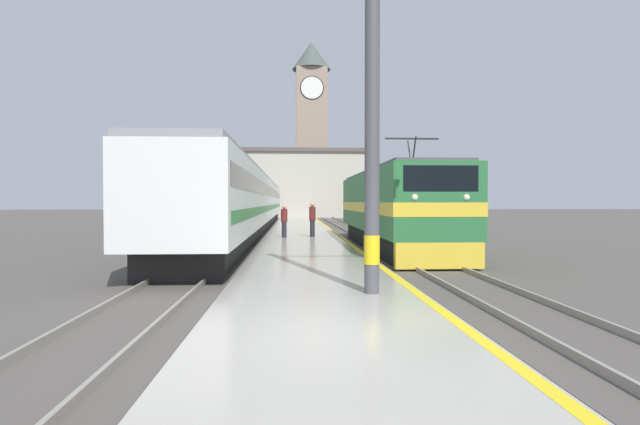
{
  "coord_description": "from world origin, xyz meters",
  "views": [
    {
      "loc": [
        -0.62,
        -7.06,
        2.15
      ],
      "look_at": [
        1.13,
        24.51,
        1.45
      ],
      "focal_mm": 28.0,
      "sensor_mm": 36.0,
      "label": 1
    }
  ],
  "objects_px": {
    "catenary_mast": "(376,97)",
    "clock_tower": "(311,123)",
    "second_waiting_passenger": "(312,218)",
    "locomotive_train": "(392,209)",
    "passenger_train": "(251,202)",
    "person_on_platform": "(284,220)"
  },
  "relations": [
    {
      "from": "locomotive_train",
      "to": "catenary_mast",
      "type": "height_order",
      "value": "catenary_mast"
    },
    {
      "from": "person_on_platform",
      "to": "clock_tower",
      "type": "height_order",
      "value": "clock_tower"
    },
    {
      "from": "catenary_mast",
      "to": "clock_tower",
      "type": "relative_size",
      "value": 0.31
    },
    {
      "from": "locomotive_train",
      "to": "second_waiting_passenger",
      "type": "xyz_separation_m",
      "value": [
        -3.42,
        4.51,
        -0.59
      ]
    },
    {
      "from": "catenary_mast",
      "to": "clock_tower",
      "type": "bearing_deg",
      "value": 88.96
    },
    {
      "from": "locomotive_train",
      "to": "passenger_train",
      "type": "relative_size",
      "value": 0.3
    },
    {
      "from": "second_waiting_passenger",
      "to": "clock_tower",
      "type": "height_order",
      "value": "clock_tower"
    },
    {
      "from": "passenger_train",
      "to": "clock_tower",
      "type": "bearing_deg",
      "value": 81.7
    },
    {
      "from": "catenary_mast",
      "to": "clock_tower",
      "type": "distance_m",
      "value": 67.59
    },
    {
      "from": "locomotive_train",
      "to": "clock_tower",
      "type": "height_order",
      "value": "clock_tower"
    },
    {
      "from": "passenger_train",
      "to": "second_waiting_passenger",
      "type": "height_order",
      "value": "passenger_train"
    },
    {
      "from": "catenary_mast",
      "to": "clock_tower",
      "type": "height_order",
      "value": "clock_tower"
    },
    {
      "from": "passenger_train",
      "to": "person_on_platform",
      "type": "bearing_deg",
      "value": -75.92
    },
    {
      "from": "second_waiting_passenger",
      "to": "catenary_mast",
      "type": "bearing_deg",
      "value": -87.74
    },
    {
      "from": "locomotive_train",
      "to": "second_waiting_passenger",
      "type": "relative_size",
      "value": 8.04
    },
    {
      "from": "second_waiting_passenger",
      "to": "passenger_train",
      "type": "bearing_deg",
      "value": 112.67
    },
    {
      "from": "clock_tower",
      "to": "catenary_mast",
      "type": "bearing_deg",
      "value": -91.04
    },
    {
      "from": "locomotive_train",
      "to": "second_waiting_passenger",
      "type": "height_order",
      "value": "locomotive_train"
    },
    {
      "from": "passenger_train",
      "to": "person_on_platform",
      "type": "height_order",
      "value": "passenger_train"
    },
    {
      "from": "second_waiting_passenger",
      "to": "clock_tower",
      "type": "distance_m",
      "value": 51.97
    },
    {
      "from": "catenary_mast",
      "to": "second_waiting_passenger",
      "type": "relative_size",
      "value": 4.4
    },
    {
      "from": "locomotive_train",
      "to": "passenger_train",
      "type": "distance_m",
      "value": 16.05
    }
  ]
}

